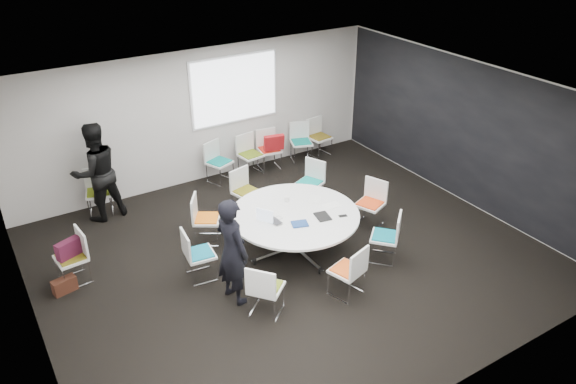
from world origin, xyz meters
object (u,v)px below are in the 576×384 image
chair_ring_a (370,212)px  chair_ring_b (310,191)px  conference_table (295,223)px  laptop (276,219)px  chair_ring_h (385,245)px  chair_ring_c (247,200)px  chair_back_e (319,144)px  maroon_bag (69,249)px  chair_back_b (250,162)px  chair_ring_d (207,227)px  person_back (96,172)px  chair_spare_left (74,267)px  chair_ring_e (200,263)px  chair_ring_f (266,297)px  person_main (232,251)px  chair_back_d (301,149)px  cup (287,199)px  brown_bag (65,285)px  chair_person_back (100,200)px  chair_back_c (269,157)px  chair_back_a (219,170)px  chair_ring_g (347,280)px

chair_ring_a → chair_ring_b: (-0.47, 1.28, 0.00)m
conference_table → laptop: (-0.38, -0.02, 0.21)m
chair_ring_h → chair_ring_c: bearing=73.1°
chair_back_e → laptop: chair_back_e is taller
maroon_bag → chair_back_b: bearing=24.4°
chair_ring_d → person_back: bearing=-111.5°
chair_back_e → chair_spare_left: 6.35m
chair_ring_c → chair_ring_e: same height
chair_ring_e → chair_ring_f: (0.47, -1.30, 0.00)m
chair_ring_h → person_main: (-2.61, 0.42, 0.58)m
chair_back_d → chair_ring_b: bearing=81.5°
chair_back_e → chair_ring_b: bearing=43.9°
cup → person_main: bearing=-146.7°
person_back → brown_bag: bearing=50.2°
conference_table → chair_back_b: size_ratio=2.47×
chair_ring_e → person_main: size_ratio=0.51×
chair_ring_a → chair_ring_d: size_ratio=1.00×
chair_ring_d → chair_person_back: 2.39m
chair_ring_b → cup: bearing=104.2°
chair_ring_f → laptop: (0.86, 1.14, 0.47)m
chair_ring_d → chair_spare_left: bearing=-58.9°
chair_ring_d → chair_back_d: size_ratio=1.00×
chair_back_c → person_main: person_main is taller
chair_ring_h → chair_spare_left: (-4.56, 2.13, 0.00)m
chair_ring_a → chair_person_back: 5.13m
chair_spare_left → cup: chair_spare_left is taller
conference_table → chair_spare_left: size_ratio=2.47×
person_main → chair_back_e: bearing=-59.5°
conference_table → maroon_bag: size_ratio=5.44×
chair_back_d → chair_ring_d: bearing=50.7°
conference_table → maroon_bag: bearing=162.3°
chair_ring_h → chair_back_a: (-1.09, 4.07, 0.00)m
chair_back_b → chair_person_back: bearing=-7.7°
conference_table → chair_ring_g: chair_ring_g is taller
chair_ring_c → chair_ring_f: size_ratio=1.00×
chair_ring_d → chair_ring_e: size_ratio=1.00×
chair_ring_f → laptop: 1.50m
chair_ring_h → chair_back_e: (1.49, 4.08, 0.00)m
chair_ring_a → chair_ring_f: bearing=89.2°
laptop → chair_ring_b: bearing=-55.9°
chair_ring_d → chair_back_d: 3.80m
chair_spare_left → laptop: 3.29m
cup → brown_bag: (-3.75, 0.48, -0.66)m
person_main → person_back: 3.63m
chair_ring_f → person_back: (-1.26, 4.04, 0.68)m
chair_ring_d → chair_back_a: bearing=-179.0°
chair_back_e → chair_person_back: (-5.11, -0.01, 0.00)m
chair_ring_f → chair_ring_g: 1.30m
chair_ring_e → person_back: bearing=-157.4°
chair_ring_e → chair_ring_g: 2.35m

